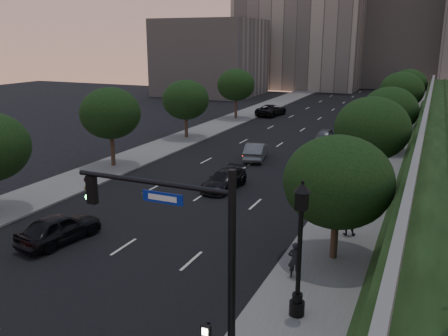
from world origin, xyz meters
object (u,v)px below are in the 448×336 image
at_px(traffic_signal_mast, 199,270).
at_px(sedan_near_right, 224,180).
at_px(street_lamp, 299,256).
at_px(pedestrian_b, 348,219).
at_px(sedan_far_right, 325,135).
at_px(pedestrian_c, 337,197).
at_px(sedan_mid_left, 256,151).
at_px(sedan_near_left, 59,228).
at_px(sedan_far_left, 271,110).
at_px(pedestrian_a, 295,260).

bearing_deg(traffic_signal_mast, sedan_near_right, 111.64).
xyz_separation_m(street_lamp, pedestrian_b, (0.43, 8.73, -1.59)).
height_order(street_lamp, sedan_far_right, street_lamp).
xyz_separation_m(street_lamp, pedestrian_c, (-0.88, 12.44, -1.63)).
bearing_deg(sedan_mid_left, sedan_near_left, 68.77).
bearing_deg(street_lamp, sedan_near_left, 172.36).
bearing_deg(pedestrian_c, sedan_far_left, -58.40).
relative_size(sedan_far_right, pedestrian_c, 2.27).
height_order(sedan_near_left, pedestrian_b, pedestrian_b).
height_order(sedan_far_left, sedan_far_right, sedan_far_left).
relative_size(sedan_far_left, pedestrian_a, 3.37).
bearing_deg(sedan_far_right, street_lamp, -79.05).
bearing_deg(sedan_far_left, street_lamp, 118.13).
relative_size(pedestrian_a, pedestrian_c, 0.99).
xyz_separation_m(traffic_signal_mast, street_lamp, (2.03, 4.31, -1.04)).
height_order(sedan_mid_left, pedestrian_c, pedestrian_c).
distance_m(traffic_signal_mast, sedan_mid_left, 28.54).
bearing_deg(sedan_near_right, pedestrian_a, -49.21).
bearing_deg(sedan_far_right, pedestrian_b, -74.45).
bearing_deg(sedan_near_left, pedestrian_a, -166.20).
distance_m(sedan_near_right, pedestrian_b, 10.94).
bearing_deg(street_lamp, pedestrian_b, 87.19).
height_order(street_lamp, sedan_near_right, street_lamp).
bearing_deg(pedestrian_a, sedan_far_left, -82.04).
xyz_separation_m(sedan_near_right, pedestrian_b, (9.66, -5.12, 0.36)).
relative_size(street_lamp, pedestrian_a, 3.34).
bearing_deg(sedan_far_left, pedestrian_a, 118.25).
height_order(traffic_signal_mast, pedestrian_c, traffic_signal_mast).
distance_m(sedan_mid_left, pedestrian_c, 13.98).
relative_size(sedan_far_right, pedestrian_b, 2.17).
distance_m(sedan_near_left, pedestrian_a, 12.66).
height_order(traffic_signal_mast, sedan_near_right, traffic_signal_mast).
xyz_separation_m(sedan_mid_left, sedan_far_right, (3.95, 10.30, -0.12)).
distance_m(pedestrian_a, pedestrian_b, 6.03).
bearing_deg(sedan_far_right, traffic_signal_mast, -83.28).
height_order(sedan_mid_left, pedestrian_a, pedestrian_a).
relative_size(sedan_mid_left, pedestrian_a, 2.80).
distance_m(traffic_signal_mast, sedan_far_right, 37.86).
bearing_deg(sedan_mid_left, sedan_far_right, -123.13).
bearing_deg(sedan_far_right, sedan_far_left, 127.23).
xyz_separation_m(sedan_near_left, sedan_near_right, (4.29, 12.04, -0.12)).
height_order(sedan_far_left, sedan_near_right, sedan_far_left).
bearing_deg(sedan_far_right, pedestrian_c, -75.22).
distance_m(street_lamp, pedestrian_b, 8.89).
bearing_deg(street_lamp, sedan_far_right, 100.61).
bearing_deg(sedan_far_right, sedan_near_left, -102.76).
bearing_deg(traffic_signal_mast, pedestrian_a, 81.16).
relative_size(traffic_signal_mast, pedestrian_b, 3.91).
distance_m(sedan_near_left, sedan_far_right, 32.22).
bearing_deg(street_lamp, pedestrian_a, 107.72).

